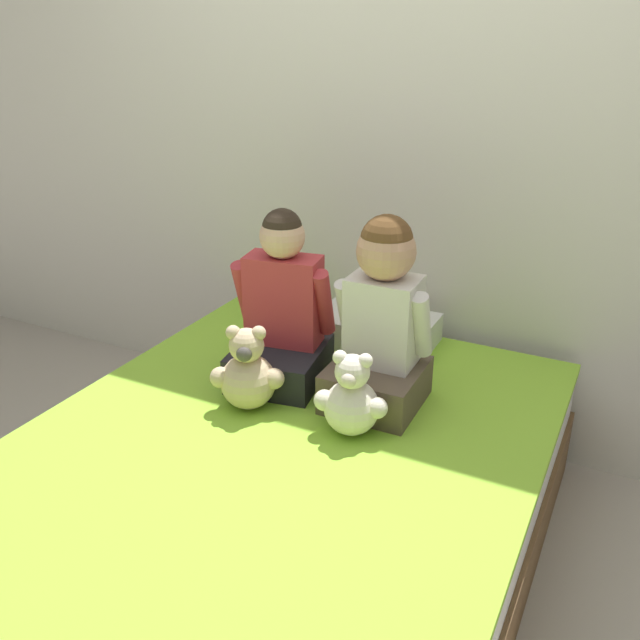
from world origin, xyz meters
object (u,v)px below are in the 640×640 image
(child_on_left, at_px, (282,314))
(teddy_bear_held_by_right_child, at_px, (352,400))
(bed, at_px, (266,518))
(child_on_right, at_px, (382,321))
(pillow_at_headboard, at_px, (376,329))
(teddy_bear_held_by_left_child, at_px, (248,374))

(child_on_left, distance_m, teddy_bear_held_by_right_child, 0.44)
(bed, relative_size, child_on_left, 3.39)
(child_on_right, bearing_deg, bed, -112.83)
(child_on_right, xyz_separation_m, pillow_at_headboard, (-0.18, 0.40, -0.23))
(bed, relative_size, teddy_bear_held_by_right_child, 7.50)
(child_on_left, distance_m, pillow_at_headboard, 0.48)
(child_on_right, relative_size, teddy_bear_held_by_right_child, 2.31)
(teddy_bear_held_by_right_child, bearing_deg, pillow_at_headboard, 95.20)
(child_on_right, xyz_separation_m, teddy_bear_held_by_right_child, (0.00, -0.22, -0.17))
(bed, xyz_separation_m, pillow_at_headboard, (0.00, 0.84, 0.29))
(bed, distance_m, teddy_bear_held_by_left_child, 0.45)
(bed, distance_m, pillow_at_headboard, 0.89)
(bed, xyz_separation_m, child_on_right, (0.18, 0.44, 0.52))
(child_on_left, bearing_deg, bed, -76.21)
(bed, relative_size, pillow_at_headboard, 4.49)
(teddy_bear_held_by_right_child, relative_size, pillow_at_headboard, 0.60)
(bed, bearing_deg, pillow_at_headboard, 90.00)
(child_on_right, xyz_separation_m, teddy_bear_held_by_left_child, (-0.36, -0.23, -0.16))
(teddy_bear_held_by_left_child, bearing_deg, child_on_right, 9.26)
(child_on_left, relative_size, teddy_bear_held_by_right_child, 2.21)
(child_on_left, bearing_deg, teddy_bear_held_by_left_child, -97.71)
(teddy_bear_held_by_right_child, distance_m, pillow_at_headboard, 0.65)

